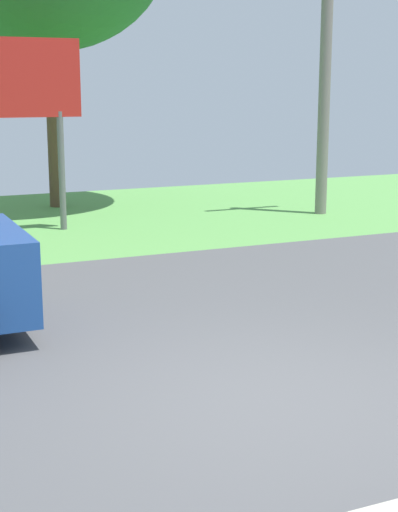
{
  "coord_description": "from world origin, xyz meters",
  "views": [
    {
      "loc": [
        -3.21,
        -5.43,
        2.64
      ],
      "look_at": [
        -0.32,
        1.0,
        1.1
      ],
      "focal_mm": 54.53,
      "sensor_mm": 36.0,
      "label": 1
    }
  ],
  "objects": [
    {
      "name": "roadside_billboard",
      "position": [
        -0.52,
        8.83,
        2.55
      ],
      "size": [
        2.6,
        0.12,
        3.5
      ],
      "color": "slate",
      "rests_on": "ground_plane"
    },
    {
      "name": "ground_plane",
      "position": [
        0.0,
        2.95,
        -0.05
      ],
      "size": [
        40.0,
        22.0,
        0.2
      ],
      "color": "#4C4C4F"
    },
    {
      "name": "utility_pole",
      "position": [
        5.86,
        8.45,
        3.61
      ],
      "size": [
        1.8,
        0.24,
        6.87
      ],
      "color": "gray",
      "rests_on": "ground_plane"
    }
  ]
}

